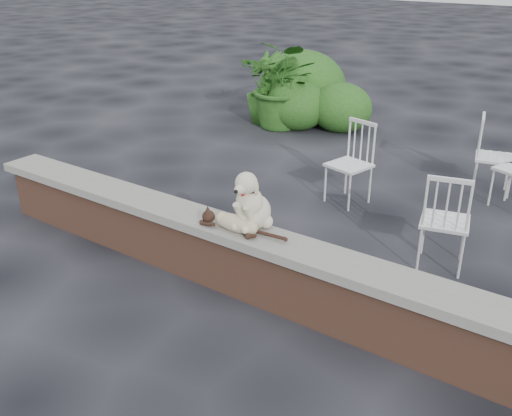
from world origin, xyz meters
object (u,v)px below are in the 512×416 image
Objects in this scene: chair_c at (445,220)px; potted_plant_b at (265,88)px; dog at (254,198)px; chair_e at (495,156)px; cat at (235,222)px; chair_b at (349,164)px; potted_plant_a at (284,84)px.

potted_plant_b is (-4.04, 3.06, 0.12)m from chair_c.
chair_e is at bearing 70.12° from dog.
dog is 3.54m from chair_e.
cat is 2.28m from chair_b.
potted_plant_a is 0.43m from potted_plant_b.
potted_plant_a is at bearing 61.24° from chair_e.
chair_e is 0.80× the size of potted_plant_b.
cat is at bearing -58.37° from potted_plant_b.
chair_c is (1.19, 1.29, -0.37)m from dog.
potted_plant_b is (-2.85, 4.35, -0.25)m from dog.
chair_c is 0.80× the size of potted_plant_b.
chair_e is at bearing -14.66° from potted_plant_a.
chair_e is at bearing 57.67° from chair_b.
cat is (-0.08, -0.15, -0.18)m from dog.
dog is 0.56× the size of cat.
chair_b and chair_e have the same top height.
potted_plant_a is (-2.26, 2.15, 0.24)m from chair_b.
chair_c is 4.71m from potted_plant_a.
chair_c is at bearing 45.48° from dog.
potted_plant_a is at bearing -10.44° from potted_plant_b.
potted_plant_a reaches higher than chair_b.
chair_b is (-0.18, 2.12, -0.37)m from dog.
chair_c is at bearing -37.10° from potted_plant_b.
dog is 0.37× the size of potted_plant_a.
cat is at bearing -61.85° from potted_plant_a.
chair_b reaches higher than cat.
chair_e is at bearing -14.24° from potted_plant_b.
chair_c is at bearing -17.22° from chair_b.
chair_e is 2.06m from chair_c.
potted_plant_b is at bearing 154.10° from chair_b.
potted_plant_b is at bearing 61.66° from chair_e.
chair_b is 0.80× the size of potted_plant_b.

